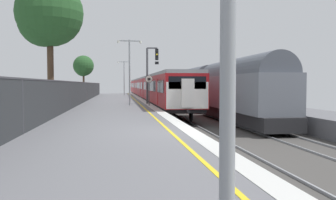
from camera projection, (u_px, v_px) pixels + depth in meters
ground at (248, 146)px, 13.04m from camera, size 17.40×110.00×1.21m
commuter_train_at_platform at (148, 87)px, 50.50m from camera, size 2.83×58.88×3.81m
freight_train_adjacent_track at (182, 87)px, 45.28m from camera, size 2.60×56.79×4.44m
signal_gantry at (150, 69)px, 30.51m from camera, size 1.10×0.24×4.97m
speed_limit_sign at (149, 86)px, 27.65m from camera, size 0.59×0.08×2.44m
platform_lamp_mid at (130, 66)px, 28.27m from camera, size 2.00×0.20×5.35m
platform_lamp_far at (124, 75)px, 53.60m from camera, size 2.00×0.20×5.31m
platform_back_fence at (22, 105)px, 11.81m from camera, size 0.07×99.00×1.94m
background_tree_left at (48, 16)px, 23.14m from camera, size 4.47×4.47×8.73m
background_tree_centre at (83, 67)px, 50.46m from camera, size 3.00×3.00×5.94m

